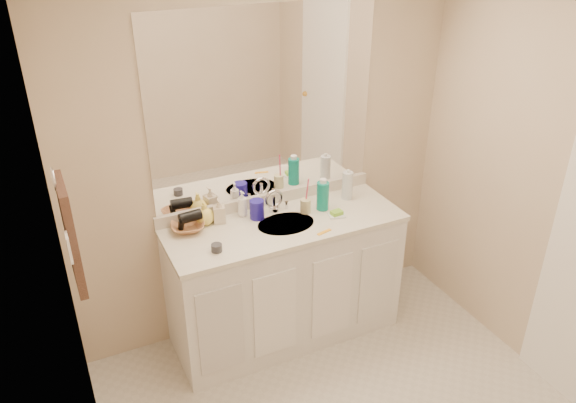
# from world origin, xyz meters

# --- Properties ---
(wall_back) EXTENTS (2.60, 0.02, 2.40)m
(wall_back) POSITION_xyz_m (0.00, 1.30, 1.20)
(wall_back) COLOR beige
(wall_back) RESTS_ON floor
(wall_left) EXTENTS (0.02, 2.60, 2.40)m
(wall_left) POSITION_xyz_m (-1.30, 0.00, 1.20)
(wall_left) COLOR beige
(wall_left) RESTS_ON floor
(vanity_cabinet) EXTENTS (1.50, 0.55, 0.85)m
(vanity_cabinet) POSITION_xyz_m (0.00, 1.02, 0.42)
(vanity_cabinet) COLOR white
(vanity_cabinet) RESTS_ON floor
(countertop) EXTENTS (1.52, 0.57, 0.03)m
(countertop) POSITION_xyz_m (0.00, 1.02, 0.86)
(countertop) COLOR silver
(countertop) RESTS_ON vanity_cabinet
(backsplash) EXTENTS (1.52, 0.03, 0.08)m
(backsplash) POSITION_xyz_m (0.00, 1.29, 0.92)
(backsplash) COLOR silver
(backsplash) RESTS_ON countertop
(sink_basin) EXTENTS (0.37, 0.37, 0.02)m
(sink_basin) POSITION_xyz_m (0.00, 1.00, 0.87)
(sink_basin) COLOR beige
(sink_basin) RESTS_ON countertop
(faucet) EXTENTS (0.02, 0.02, 0.11)m
(faucet) POSITION_xyz_m (0.00, 1.18, 0.94)
(faucet) COLOR silver
(faucet) RESTS_ON countertop
(mirror) EXTENTS (1.48, 0.01, 1.20)m
(mirror) POSITION_xyz_m (0.00, 1.29, 1.56)
(mirror) COLOR white
(mirror) RESTS_ON wall_back
(blue_mug) EXTENTS (0.12, 0.12, 0.13)m
(blue_mug) POSITION_xyz_m (-0.14, 1.15, 0.94)
(blue_mug) COLOR #1E1594
(blue_mug) RESTS_ON countertop
(tan_cup) EXTENTS (0.08, 0.08, 0.09)m
(tan_cup) POSITION_xyz_m (0.18, 1.08, 0.93)
(tan_cup) COLOR #C7C08C
(tan_cup) RESTS_ON countertop
(toothbrush) EXTENTS (0.02, 0.04, 0.18)m
(toothbrush) POSITION_xyz_m (0.19, 1.08, 1.03)
(toothbrush) COLOR #E73C67
(toothbrush) RESTS_ON tan_cup
(mouthwash_bottle) EXTENTS (0.08, 0.08, 0.19)m
(mouthwash_bottle) POSITION_xyz_m (0.30, 1.07, 0.97)
(mouthwash_bottle) COLOR #0B8878
(mouthwash_bottle) RESTS_ON countertop
(clear_pump_bottle) EXTENTS (0.08, 0.08, 0.19)m
(clear_pump_bottle) POSITION_xyz_m (0.52, 1.14, 0.98)
(clear_pump_bottle) COLOR silver
(clear_pump_bottle) RESTS_ON countertop
(soap_dish) EXTENTS (0.12, 0.10, 0.01)m
(soap_dish) POSITION_xyz_m (0.33, 0.95, 0.89)
(soap_dish) COLOR white
(soap_dish) RESTS_ON countertop
(green_soap) EXTENTS (0.08, 0.06, 0.03)m
(green_soap) POSITION_xyz_m (0.33, 0.95, 0.90)
(green_soap) COLOR #7EC630
(green_soap) RESTS_ON soap_dish
(orange_comb) EXTENTS (0.11, 0.04, 0.00)m
(orange_comb) POSITION_xyz_m (0.16, 0.81, 0.88)
(orange_comb) COLOR #FFA91A
(orange_comb) RESTS_ON countertop
(dark_jar) EXTENTS (0.08, 0.08, 0.04)m
(dark_jar) POSITION_xyz_m (-0.50, 0.89, 0.90)
(dark_jar) COLOR #313137
(dark_jar) RESTS_ON countertop
(soap_bottle_white) EXTENTS (0.08, 0.08, 0.17)m
(soap_bottle_white) POSITION_xyz_m (-0.20, 1.22, 0.96)
(soap_bottle_white) COLOR white
(soap_bottle_white) RESTS_ON countertop
(soap_bottle_cream) EXTENTS (0.09, 0.09, 0.16)m
(soap_bottle_cream) POSITION_xyz_m (-0.37, 1.21, 0.96)
(soap_bottle_cream) COLOR beige
(soap_bottle_cream) RESTS_ON countertop
(soap_bottle_yellow) EXTENTS (0.12, 0.12, 0.15)m
(soap_bottle_yellow) POSITION_xyz_m (-0.45, 1.22, 0.95)
(soap_bottle_yellow) COLOR #FEE863
(soap_bottle_yellow) RESTS_ON countertop
(wicker_basket) EXTENTS (0.25, 0.25, 0.05)m
(wicker_basket) POSITION_xyz_m (-0.57, 1.19, 0.91)
(wicker_basket) COLOR #AA6D44
(wicker_basket) RESTS_ON countertop
(hair_dryer) EXTENTS (0.14, 0.08, 0.07)m
(hair_dryer) POSITION_xyz_m (-0.55, 1.19, 0.97)
(hair_dryer) COLOR black
(hair_dryer) RESTS_ON wicker_basket
(towel_ring) EXTENTS (0.01, 0.11, 0.11)m
(towel_ring) POSITION_xyz_m (-1.27, 0.77, 1.55)
(towel_ring) COLOR silver
(towel_ring) RESTS_ON wall_left
(hand_towel) EXTENTS (0.04, 0.32, 0.55)m
(hand_towel) POSITION_xyz_m (-1.25, 0.77, 1.25)
(hand_towel) COLOR #34221B
(hand_towel) RESTS_ON towel_ring
(switch_plate) EXTENTS (0.01, 0.08, 0.13)m
(switch_plate) POSITION_xyz_m (-1.27, 0.57, 1.30)
(switch_plate) COLOR white
(switch_plate) RESTS_ON wall_left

